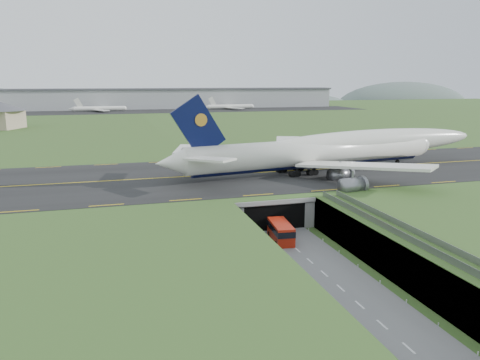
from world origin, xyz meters
name	(u,v)px	position (x,y,z in m)	size (l,w,h in m)	color
ground	(291,245)	(0.00, 0.00, 0.00)	(900.00, 900.00, 0.00)	#394E1F
airfield_deck	(291,228)	(0.00, 0.00, 3.00)	(800.00, 800.00, 6.00)	gray
trench_road	(309,261)	(0.00, -7.50, 0.10)	(12.00, 75.00, 0.20)	slate
taxiway	(239,174)	(0.00, 33.00, 6.09)	(800.00, 44.00, 0.18)	black
tunnel_portal	(260,202)	(0.00, 16.71, 3.33)	(17.00, 22.30, 6.00)	gray
guideway	(419,247)	(11.00, -19.11, 5.32)	(3.00, 53.00, 7.05)	#A8A8A3
jumbo_jet	(337,149)	(24.22, 31.31, 11.22)	(89.60, 57.97, 19.42)	white
shuttle_tram	(281,232)	(-1.03, 2.20, 1.81)	(3.89, 8.40, 3.30)	#AF1D0B
service_building	(0,113)	(-75.54, 163.60, 13.31)	(29.78, 29.78, 12.33)	tan
cargo_terminal	(145,98)	(-0.26, 299.41, 13.96)	(320.00, 67.00, 15.60)	#B2B2B2
distant_hills	(197,110)	(64.38, 430.00, -4.00)	(700.00, 91.00, 60.00)	slate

